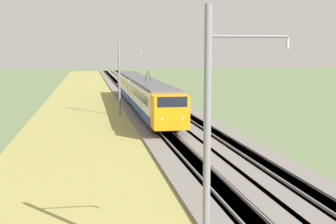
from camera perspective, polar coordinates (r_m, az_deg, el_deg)
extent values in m
cube|color=slate|center=(56.67, -3.22, 0.31)|extent=(240.00, 4.40, 0.30)
cube|color=slate|center=(57.27, 0.83, 0.39)|extent=(240.00, 4.40, 0.30)
cube|color=#4C4238|center=(56.67, -3.22, 0.31)|extent=(240.00, 1.57, 0.30)
cube|color=gray|center=(56.58, -3.76, 0.52)|extent=(240.00, 0.07, 0.15)
cube|color=gray|center=(56.70, -2.69, 0.54)|extent=(240.00, 0.07, 0.15)
cube|color=#4C4238|center=(57.27, 0.83, 0.39)|extent=(240.00, 1.57, 0.30)
cube|color=gray|center=(57.15, 0.30, 0.60)|extent=(240.00, 0.07, 0.15)
cube|color=gray|center=(57.34, 1.35, 0.63)|extent=(240.00, 0.07, 0.15)
cube|color=#99934C|center=(56.32, -9.85, 0.08)|extent=(240.00, 11.63, 0.12)
cube|color=orange|center=(37.08, 0.22, 0.04)|extent=(2.32, 2.82, 2.68)
cube|color=black|center=(36.64, 0.31, 1.37)|extent=(1.67, 2.35, 0.81)
sphere|color=#F2EAC6|center=(35.92, -0.74, -0.90)|extent=(0.20, 0.20, 0.20)
sphere|color=#F2EAC6|center=(36.21, 1.78, -0.84)|extent=(0.20, 0.20, 0.20)
cube|color=navy|center=(47.59, -1.99, 0.47)|extent=(18.86, 2.94, 0.75)
cube|color=silver|center=(47.45, -1.99, 2.08)|extent=(18.86, 2.94, 1.93)
cube|color=black|center=(47.43, -2.00, 2.26)|extent=(17.35, 2.96, 0.81)
cube|color=#515156|center=(47.36, -2.00, 3.39)|extent=(18.86, 2.70, 0.25)
cube|color=black|center=(47.67, -1.98, -0.31)|extent=(17.92, 2.50, 0.55)
cylinder|color=black|center=(40.09, -1.26, -1.52)|extent=(0.86, 0.12, 0.86)
cylinder|color=black|center=(40.26, 0.24, -1.48)|extent=(0.86, 0.12, 0.86)
cube|color=navy|center=(67.97, -4.34, 2.50)|extent=(21.18, 2.94, 0.75)
cube|color=silver|center=(67.87, -4.35, 3.62)|extent=(21.18, 2.94, 1.93)
cube|color=black|center=(67.86, -4.35, 3.75)|extent=(19.48, 2.96, 0.81)
cube|color=#515156|center=(67.81, -4.36, 4.54)|extent=(21.18, 2.70, 0.25)
cube|color=black|center=(68.03, -4.34, 1.95)|extent=(20.12, 2.50, 0.55)
cylinder|color=black|center=(50.10, -2.64, 4.38)|extent=(0.06, 0.33, 1.08)
cylinder|color=black|center=(50.14, -2.24, 4.38)|extent=(0.06, 0.33, 1.08)
cube|color=black|center=(40.32, -0.51, -2.74)|extent=(0.10, 0.10, 0.00)
cylinder|color=slate|center=(13.78, 4.77, -4.57)|extent=(0.22, 0.22, 8.37)
cylinder|color=slate|center=(13.84, 9.79, 9.08)|extent=(0.08, 2.40, 0.08)
cylinder|color=#B2ADA8|center=(14.28, 14.37, 8.10)|extent=(0.10, 0.10, 0.30)
cylinder|color=slate|center=(51.37, -5.95, 3.99)|extent=(0.22, 0.22, 8.21)
cylinder|color=slate|center=(51.38, -4.65, 7.58)|extent=(0.08, 2.40, 0.08)
cylinder|color=#B2ADA8|center=(51.50, -3.31, 7.37)|extent=(0.10, 0.10, 0.30)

